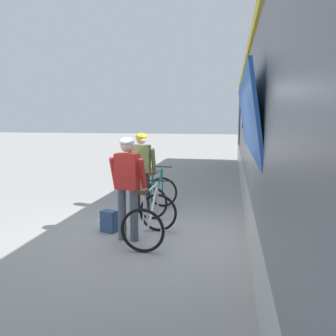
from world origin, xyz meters
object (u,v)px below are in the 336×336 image
cyclist_far_in_olive (142,165)px  bicycle_near_silver (151,218)px  water_bottle_by_the_backpack (100,225)px  water_bottle_near_the_bikes (163,236)px  bicycle_far_teal (157,195)px  backpack_on_platform (109,221)px  cyclist_near_in_red (128,180)px

cyclist_far_in_olive → bicycle_near_silver: cyclist_far_in_olive is taller
bicycle_near_silver → water_bottle_by_the_backpack: bearing=159.1°
water_bottle_near_the_bikes → bicycle_far_teal: bearing=105.6°
cyclist_far_in_olive → water_bottle_near_the_bikes: 2.17m
backpack_on_platform → water_bottle_near_the_bikes: backpack_on_platform is taller
bicycle_far_teal → cyclist_near_in_red: bearing=-93.8°
cyclist_near_in_red → backpack_on_platform: (-0.47, 0.32, -0.85)m
bicycle_near_silver → bicycle_far_teal: (-0.28, 1.72, 0.00)m
bicycle_far_teal → backpack_on_platform: size_ratio=2.74×
cyclist_near_in_red → cyclist_far_in_olive: same height
water_bottle_by_the_backpack → bicycle_near_silver: bearing=-20.9°
water_bottle_near_the_bikes → water_bottle_by_the_backpack: bearing=161.4°
cyclist_far_in_olive → bicycle_near_silver: size_ratio=1.62×
backpack_on_platform → water_bottle_by_the_backpack: (-0.22, 0.11, -0.11)m
backpack_on_platform → cyclist_near_in_red: bearing=-17.2°
water_bottle_by_the_backpack → cyclist_near_in_red: bearing=-31.9°
bicycle_far_teal → water_bottle_by_the_backpack: 1.57m
cyclist_far_in_olive → water_bottle_by_the_backpack: cyclist_far_in_olive is taller
water_bottle_near_the_bikes → water_bottle_by_the_backpack: 1.37m
backpack_on_platform → bicycle_near_silver: bearing=-2.3°
bicycle_near_silver → water_bottle_by_the_backpack: 1.20m
cyclist_far_in_olive → bicycle_near_silver: (0.63, -1.74, -0.65)m
cyclist_far_in_olive → backpack_on_platform: 1.69m
cyclist_near_in_red → backpack_on_platform: 1.03m
cyclist_near_in_red → water_bottle_near_the_bikes: size_ratio=7.71×
bicycle_near_silver → water_bottle_near_the_bikes: bicycle_near_silver is taller
cyclist_near_in_red → backpack_on_platform: size_ratio=4.40×
cyclist_near_in_red → bicycle_far_teal: cyclist_near_in_red is taller
bicycle_far_teal → backpack_on_platform: bearing=-112.6°
cyclist_far_in_olive → bicycle_near_silver: 1.96m
cyclist_near_in_red → bicycle_far_teal: (0.12, 1.74, -0.65)m
cyclist_near_in_red → cyclist_far_in_olive: bearing=97.6°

